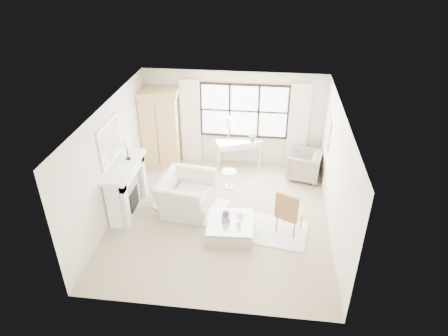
{
  "coord_description": "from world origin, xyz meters",
  "views": [
    {
      "loc": [
        0.99,
        -7.55,
        5.77
      ],
      "look_at": [
        0.05,
        0.2,
        1.22
      ],
      "focal_mm": 32.0,
      "sensor_mm": 36.0,
      "label": 1
    }
  ],
  "objects_px": {
    "armoire": "(160,128)",
    "club_armchair": "(185,194)",
    "console_table": "(239,153)",
    "coffee_table": "(230,229)"
  },
  "relations": [
    {
      "from": "armoire",
      "to": "console_table",
      "type": "height_order",
      "value": "armoire"
    },
    {
      "from": "armoire",
      "to": "coffee_table",
      "type": "xyz_separation_m",
      "value": [
        2.3,
        -2.98,
        -0.96
      ]
    },
    {
      "from": "console_table",
      "to": "club_armchair",
      "type": "relative_size",
      "value": 1.03
    },
    {
      "from": "club_armchair",
      "to": "coffee_table",
      "type": "distance_m",
      "value": 1.48
    },
    {
      "from": "armoire",
      "to": "club_armchair",
      "type": "xyz_separation_m",
      "value": [
        1.13,
        -2.11,
        -0.7
      ]
    },
    {
      "from": "coffee_table",
      "to": "club_armchair",
      "type": "bearing_deg",
      "value": 140.9
    },
    {
      "from": "console_table",
      "to": "club_armchair",
      "type": "height_order",
      "value": "club_armchair"
    },
    {
      "from": "console_table",
      "to": "armoire",
      "type": "bearing_deg",
      "value": 163.25
    },
    {
      "from": "armoire",
      "to": "club_armchair",
      "type": "bearing_deg",
      "value": -68.26
    },
    {
      "from": "armoire",
      "to": "club_armchair",
      "type": "distance_m",
      "value": 2.5
    }
  ]
}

